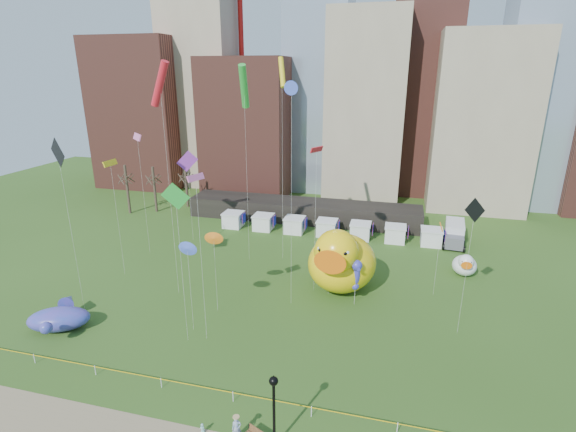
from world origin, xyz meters
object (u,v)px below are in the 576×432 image
(lamppost, at_px, (274,404))
(toddler, at_px, (202,428))
(big_duck, at_px, (341,260))
(woman, at_px, (237,428))
(box_truck, at_px, (454,233))
(seahorse_green, at_px, (329,260))
(seahorse_purple, at_px, (356,272))
(whale_inflatable, at_px, (59,317))
(small_duck, at_px, (465,265))

(lamppost, bearing_deg, toddler, -178.41)
(big_duck, height_order, woman, big_duck)
(box_truck, bearing_deg, toddler, -111.08)
(seahorse_green, bearing_deg, lamppost, -106.54)
(big_duck, distance_m, seahorse_purple, 3.44)
(big_duck, height_order, whale_inflatable, big_duck)
(big_duck, height_order, lamppost, big_duck)
(seahorse_green, relative_size, toddler, 7.48)
(seahorse_purple, height_order, whale_inflatable, seahorse_purple)
(lamppost, height_order, box_truck, lamppost)
(big_duck, xyz_separation_m, whale_inflatable, (-25.02, -14.36, -2.51))
(lamppost, bearing_deg, seahorse_green, 89.94)
(box_truck, distance_m, woman, 44.54)
(whale_inflatable, height_order, woman, whale_inflatable)
(big_duck, bearing_deg, toddler, -99.15)
(small_duck, distance_m, seahorse_green, 17.75)
(box_truck, relative_size, woman, 4.06)
(big_duck, bearing_deg, whale_inflatable, -143.93)
(toddler, bearing_deg, seahorse_green, 92.11)
(seahorse_green, height_order, whale_inflatable, seahorse_green)
(seahorse_green, distance_m, seahorse_purple, 3.49)
(seahorse_green, xyz_separation_m, toddler, (-5.12, -21.49, -3.72))
(small_duck, relative_size, seahorse_purple, 0.77)
(whale_inflatable, xyz_separation_m, box_truck, (38.93, 32.63, 0.36))
(seahorse_purple, xyz_separation_m, whale_inflatable, (-26.97, -11.53, -2.61))
(big_duck, relative_size, small_duck, 2.71)
(small_duck, bearing_deg, box_truck, 93.71)
(small_duck, bearing_deg, woman, -117.83)
(whale_inflatable, bearing_deg, seahorse_purple, -0.16)
(whale_inflatable, bearing_deg, woman, -44.48)
(small_duck, height_order, box_truck, small_duck)
(whale_inflatable, bearing_deg, toddler, -47.33)
(big_duck, xyz_separation_m, woman, (-3.79, -22.59, -2.77))
(woman, bearing_deg, lamppost, -26.39)
(big_duck, xyz_separation_m, lamppost, (-1.15, -22.59, -0.17))
(seahorse_green, relative_size, woman, 3.30)
(big_duck, distance_m, box_truck, 23.07)
(seahorse_purple, bearing_deg, big_duck, 105.70)
(small_duck, relative_size, whale_inflatable, 0.56)
(woman, bearing_deg, seahorse_purple, 47.40)
(small_duck, bearing_deg, lamppost, -113.98)
(whale_inflatable, xyz_separation_m, lamppost, (23.87, -8.23, 2.33))
(toddler, bearing_deg, seahorse_purple, 83.10)
(toddler, bearing_deg, woman, 18.80)
(whale_inflatable, xyz_separation_m, toddler, (18.77, -8.37, -0.75))
(woman, relative_size, toddler, 2.27)
(seahorse_purple, xyz_separation_m, toddler, (-8.20, -19.90, -3.36))
(big_duck, bearing_deg, seahorse_purple, -49.14)
(box_truck, distance_m, toddler, 45.71)
(big_duck, height_order, seahorse_green, big_duck)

